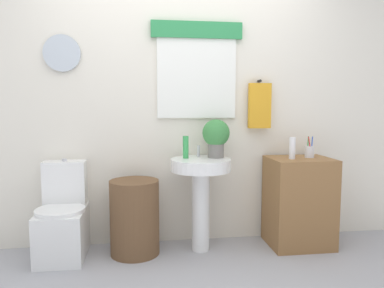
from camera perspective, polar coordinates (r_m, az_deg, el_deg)
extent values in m
cube|color=silver|center=(3.27, -2.24, 7.34)|extent=(4.40, 0.10, 2.60)
cube|color=white|center=(3.24, 0.73, 10.28)|extent=(0.69, 0.03, 0.70)
cube|color=#2D894C|center=(3.28, 0.78, 17.42)|extent=(0.79, 0.04, 0.14)
cylinder|color=silver|center=(3.28, -19.66, 13.23)|extent=(0.30, 0.03, 0.30)
cylinder|color=black|center=(3.35, 10.49, 9.66)|extent=(0.02, 0.06, 0.02)
cube|color=gold|center=(3.33, 10.53, 5.90)|extent=(0.20, 0.05, 0.40)
cube|color=white|center=(3.20, -19.57, -13.09)|extent=(0.36, 0.50, 0.39)
cylinder|color=white|center=(3.08, -19.94, -9.74)|extent=(0.38, 0.38, 0.03)
cube|color=white|center=(3.26, -19.20, -5.77)|extent=(0.34, 0.18, 0.37)
cylinder|color=silver|center=(3.23, -19.32, -2.36)|extent=(0.04, 0.04, 0.02)
cylinder|color=brown|center=(3.10, -8.96, -11.25)|extent=(0.40, 0.40, 0.62)
cylinder|color=white|center=(3.12, 1.36, -10.38)|extent=(0.15, 0.15, 0.68)
cylinder|color=white|center=(3.04, 1.37, -3.26)|extent=(0.50, 0.50, 0.10)
cylinder|color=silver|center=(3.14, 1.03, -1.11)|extent=(0.03, 0.03, 0.10)
cube|color=olive|center=(3.36, 16.37, -8.66)|extent=(0.53, 0.44, 0.77)
cylinder|color=green|center=(3.05, -1.00, -0.50)|extent=(0.05, 0.05, 0.19)
cylinder|color=slate|center=(3.10, 3.75, -1.05)|extent=(0.13, 0.13, 0.12)
sphere|color=#3D8442|center=(3.09, 3.77, 1.74)|extent=(0.23, 0.23, 0.23)
cylinder|color=white|center=(3.20, 15.41, -0.63)|extent=(0.05, 0.05, 0.18)
cylinder|color=silver|center=(3.33, 17.90, -1.16)|extent=(0.08, 0.08, 0.10)
cylinder|color=blue|center=(3.33, 18.22, -0.40)|extent=(0.01, 0.03, 0.18)
cylinder|color=green|center=(3.34, 17.66, -0.37)|extent=(0.02, 0.02, 0.18)
cylinder|color=red|center=(3.31, 17.96, -0.43)|extent=(0.04, 0.02, 0.18)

